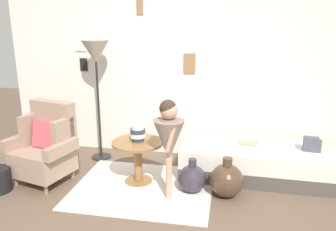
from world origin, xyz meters
The scene contains 14 objects.
ground_plane centered at (0.00, 0.00, 0.00)m, with size 12.00×12.00×0.00m, color brown.
gallery_wall centered at (0.00, 1.95, 1.30)m, with size 4.80×0.12×2.60m.
rug centered at (-0.11, 0.75, 0.01)m, with size 1.61×1.32×0.01m, color silver.
armchair centered at (-1.32, 0.75, 0.44)m, with size 0.85×0.72×0.97m.
daybed centered at (1.23, 1.33, 0.20)m, with size 1.92×0.86×0.40m.
pillow_head centered at (2.00, 1.30, 0.49)m, with size 0.17×0.12×0.17m, color beige.
pillow_mid centered at (1.84, 1.30, 0.48)m, with size 0.20×0.12×0.17m, color #474C56.
side_table centered at (-0.21, 0.90, 0.38)m, with size 0.61×0.61×0.53m.
vase_striped centered at (-0.21, 0.91, 0.63)m, with size 0.18×0.18×0.26m.
floor_lamp centered at (-0.94, 1.54, 1.44)m, with size 0.37×0.37×1.66m.
person_child centered at (0.22, 0.60, 0.71)m, with size 0.34×0.34×1.12m.
book_on_daybed centered at (1.11, 1.39, 0.42)m, with size 0.22×0.16×0.03m, color gray.
demijohn_near centered at (0.47, 0.77, 0.17)m, with size 0.32×0.32×0.41m.
demijohn_far centered at (0.86, 0.74, 0.19)m, with size 0.38×0.38×0.46m.
Camera 1 is at (0.84, -2.72, 1.90)m, focal length 35.80 mm.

